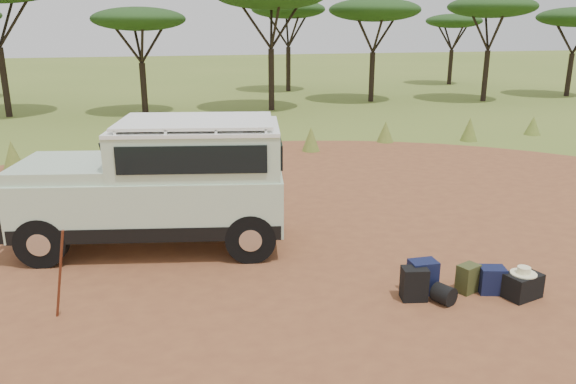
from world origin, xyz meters
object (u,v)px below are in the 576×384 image
object	(u,v)px
walking_staff	(60,275)
hard_case	(522,286)
safari_vehicle	(162,187)
backpack_navy	(423,277)
backpack_olive	(468,279)
duffel_navy	(492,280)
backpack_black	(414,284)

from	to	relation	value
walking_staff	hard_case	world-z (taller)	walking_staff
safari_vehicle	backpack_navy	bearing A→B (deg)	-27.63
safari_vehicle	walking_staff	bearing A→B (deg)	-109.07
backpack_navy	backpack_olive	distance (m)	0.72
safari_vehicle	backpack_olive	xyz separation A→B (m)	(4.41, -3.25, -0.93)
backpack_olive	hard_case	xyz separation A→B (m)	(0.70, -0.38, -0.03)
safari_vehicle	duffel_navy	world-z (taller)	safari_vehicle
backpack_black	duffel_navy	world-z (taller)	backpack_black
walking_staff	duffel_navy	bearing A→B (deg)	-43.23
backpack_black	hard_case	size ratio (longest dim) A/B	0.95
backpack_olive	duffel_navy	bearing A→B (deg)	-40.69
backpack_navy	duffel_navy	distance (m)	1.08
backpack_olive	backpack_navy	bearing A→B (deg)	147.17
duffel_navy	hard_case	distance (m)	0.44
safari_vehicle	backpack_olive	distance (m)	5.56
backpack_olive	duffel_navy	world-z (taller)	backpack_olive
backpack_navy	backpack_olive	bearing A→B (deg)	-9.24
backpack_navy	hard_case	distance (m)	1.50
safari_vehicle	backpack_navy	xyz separation A→B (m)	(3.71, -3.10, -0.88)
backpack_navy	safari_vehicle	bearing A→B (deg)	142.73
backpack_black	hard_case	bearing A→B (deg)	-0.75
backpack_navy	hard_case	bearing A→B (deg)	-17.84
walking_staff	backpack_black	bearing A→B (deg)	-43.77
duffel_navy	walking_staff	bearing A→B (deg)	-170.97
safari_vehicle	walking_staff	world-z (taller)	safari_vehicle
backpack_olive	hard_case	size ratio (longest dim) A/B	0.83
backpack_black	duffel_navy	size ratio (longest dim) A/B	1.21
duffel_navy	safari_vehicle	bearing A→B (deg)	161.18
backpack_black	backpack_navy	bearing A→B (deg)	46.52
safari_vehicle	backpack_navy	distance (m)	4.91
backpack_navy	duffel_navy	world-z (taller)	backpack_navy
backpack_black	backpack_olive	size ratio (longest dim) A/B	1.14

